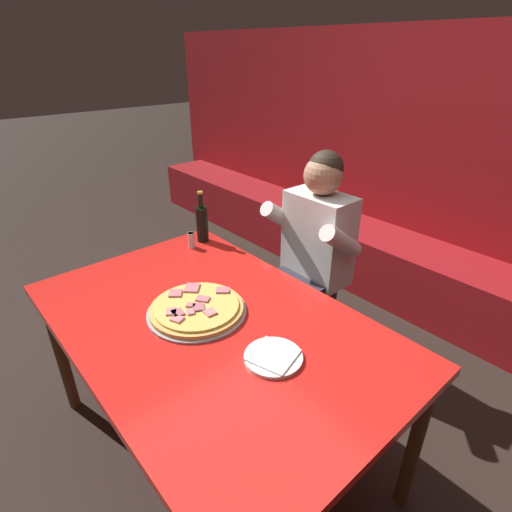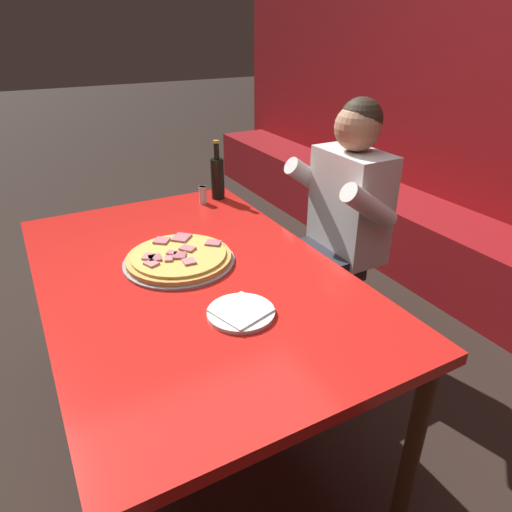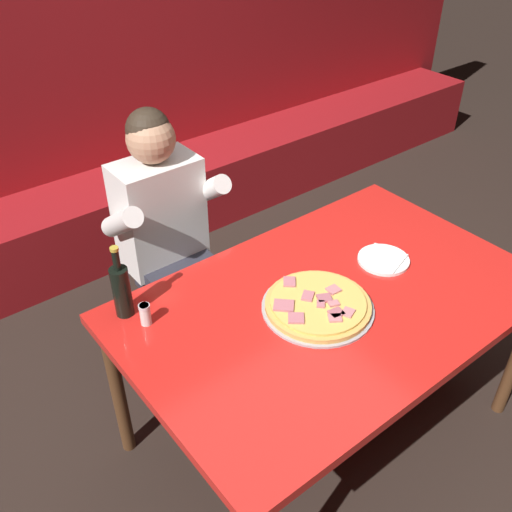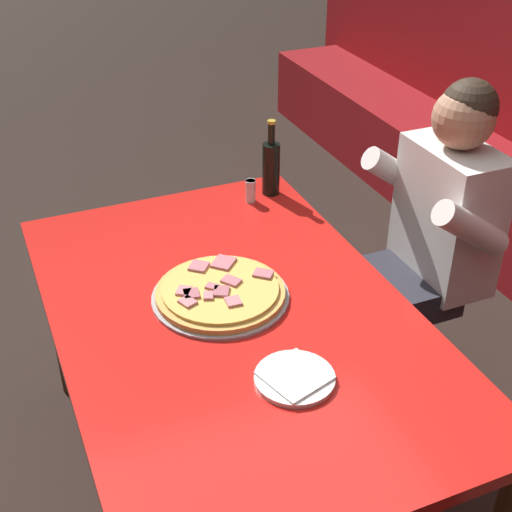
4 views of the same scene
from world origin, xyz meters
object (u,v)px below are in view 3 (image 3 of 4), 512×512
main_dining_table (331,312)px  shaker_red_pepper_flakes (146,315)px  beer_bottle (121,290)px  diner_seated_blue_shirt (171,235)px  pizza (318,305)px  shaker_parmesan (145,315)px  plate_white_paper (383,259)px

main_dining_table → shaker_red_pepper_flakes: (-0.62, 0.31, 0.11)m
shaker_red_pepper_flakes → main_dining_table: bearing=-26.7°
beer_bottle → diner_seated_blue_shirt: size_ratio=0.23×
diner_seated_blue_shirt → pizza: bearing=-81.1°
pizza → beer_bottle: beer_bottle is taller
main_dining_table → shaker_parmesan: shaker_parmesan is taller
pizza → shaker_parmesan: 0.62m
plate_white_paper → shaker_red_pepper_flakes: 0.98m
main_dining_table → plate_white_paper: 0.34m
shaker_parmesan → shaker_red_pepper_flakes: same height
main_dining_table → beer_bottle: size_ratio=5.39×
plate_white_paper → shaker_parmesan: 0.99m
diner_seated_blue_shirt → main_dining_table: bearing=-75.2°
shaker_red_pepper_flakes → diner_seated_blue_shirt: diner_seated_blue_shirt is taller
pizza → plate_white_paper: pizza is taller
pizza → shaker_parmesan: (-0.53, 0.32, 0.02)m
plate_white_paper → diner_seated_blue_shirt: (-0.54, 0.78, -0.07)m
pizza → plate_white_paper: bearing=6.7°
shaker_parmesan → main_dining_table: bearing=-26.7°
beer_bottle → diner_seated_blue_shirt: 0.62m
beer_bottle → shaker_red_pepper_flakes: bearing=-70.8°
beer_bottle → shaker_red_pepper_flakes: size_ratio=3.40×
main_dining_table → pizza: 0.12m
pizza → shaker_red_pepper_flakes: size_ratio=4.80×
plate_white_paper → beer_bottle: beer_bottle is taller
pizza → shaker_red_pepper_flakes: (-0.53, 0.32, 0.02)m
shaker_red_pepper_flakes → pizza: bearing=-31.0°
plate_white_paper → shaker_red_pepper_flakes: (-0.94, 0.27, 0.03)m
plate_white_paper → shaker_parmesan: bearing=164.0°
diner_seated_blue_shirt → plate_white_paper: bearing=-55.0°
pizza → plate_white_paper: 0.42m
shaker_red_pepper_flakes → plate_white_paper: bearing=-16.0°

